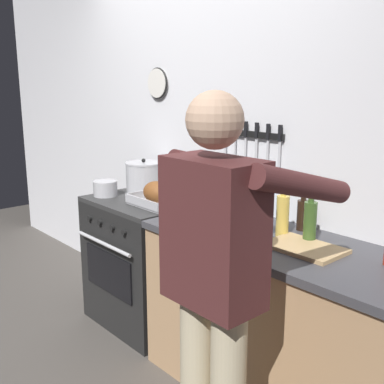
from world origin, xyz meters
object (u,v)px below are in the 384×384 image
at_px(person_cook, 217,278).
at_px(stove, 147,261).
at_px(bottle_soy_sauce, 303,214).
at_px(cutting_board, 305,248).
at_px(bottle_cooking_oil, 283,215).
at_px(roasting_pan, 157,195).
at_px(bottle_dish_soap, 262,207).
at_px(stock_pot, 144,177).
at_px(saucepan, 105,188).
at_px(bottle_olive_oil, 310,221).
at_px(bottle_vinegar, 245,199).

bearing_deg(person_cook, stove, 69.25).
bearing_deg(bottle_soy_sauce, stove, -168.35).
distance_m(cutting_board, bottle_cooking_oil, 0.24).
relative_size(roasting_pan, bottle_dish_soap, 1.70).
height_order(person_cook, stock_pot, person_cook).
height_order(stove, person_cook, person_cook).
bearing_deg(bottle_cooking_oil, bottle_soy_sauce, 87.54).
bearing_deg(bottle_soy_sauce, person_cook, -74.57).
distance_m(stove, bottle_cooking_oil, 1.25).
bearing_deg(stock_pot, person_cook, -26.66).
bearing_deg(roasting_pan, cutting_board, 1.00).
relative_size(saucepan, bottle_olive_oil, 0.63).
xyz_separation_m(bottle_vinegar, bottle_dish_soap, (0.16, -0.03, -0.01)).
height_order(stock_pot, bottle_vinegar, stock_pot).
relative_size(stock_pot, bottle_cooking_oil, 0.95).
xyz_separation_m(cutting_board, bottle_cooking_oil, (-0.20, 0.08, 0.11)).
bearing_deg(person_cook, stock_pot, 68.20).
relative_size(person_cook, stock_pot, 6.32).
distance_m(saucepan, cutting_board, 1.60).
bearing_deg(bottle_olive_oil, bottle_soy_sauce, 135.29).
height_order(roasting_pan, stock_pot, stock_pot).
height_order(cutting_board, bottle_olive_oil, bottle_olive_oil).
bearing_deg(saucepan, bottle_soy_sauce, 15.28).
xyz_separation_m(cutting_board, bottle_vinegar, (-0.60, 0.23, 0.09)).
bearing_deg(cutting_board, bottle_vinegar, 158.96).
distance_m(bottle_dish_soap, bottle_cooking_oil, 0.27).
distance_m(saucepan, bottle_cooking_oil, 1.40).
distance_m(stock_pot, bottle_vinegar, 0.91).
distance_m(bottle_soy_sauce, bottle_cooking_oil, 0.17).
distance_m(roasting_pan, bottle_soy_sauce, 0.98).
bearing_deg(bottle_cooking_oil, stove, -176.67).
height_order(saucepan, bottle_dish_soap, bottle_dish_soap).
xyz_separation_m(stove, bottle_dish_soap, (0.88, 0.18, 0.54)).
height_order(stock_pot, bottle_olive_oil, bottle_olive_oil).
bearing_deg(person_cook, bottle_dish_soap, 35.23).
distance_m(stove, saucepan, 0.59).
distance_m(cutting_board, bottle_dish_soap, 0.49).
xyz_separation_m(person_cook, bottle_cooking_oil, (-0.25, 0.72, 0.06)).
relative_size(stock_pot, cutting_board, 0.73).
bearing_deg(stove, bottle_dish_soap, 11.66).
xyz_separation_m(stove, bottle_vinegar, (0.72, 0.21, 0.55)).
xyz_separation_m(stock_pot, bottle_vinegar, (0.90, 0.09, -0.01)).
xyz_separation_m(bottle_dish_soap, bottle_cooking_oil, (0.24, -0.12, 0.03)).
xyz_separation_m(person_cook, cutting_board, (-0.05, 0.64, -0.04)).
xyz_separation_m(stock_pot, bottle_olive_oil, (1.45, -0.04, 0.00)).
height_order(cutting_board, bottle_dish_soap, bottle_dish_soap).
xyz_separation_m(roasting_pan, bottle_dish_soap, (0.70, 0.22, 0.02)).
relative_size(stock_pot, bottle_vinegar, 1.09).
bearing_deg(roasting_pan, saucepan, -166.18).
bearing_deg(saucepan, bottle_olive_oil, 8.67).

